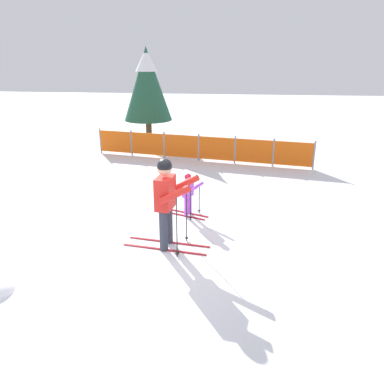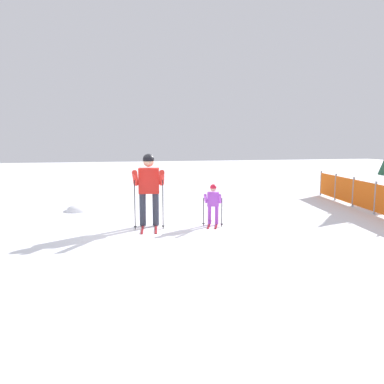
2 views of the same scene
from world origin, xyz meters
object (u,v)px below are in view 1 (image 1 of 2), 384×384
Objects in this scene: safety_fence at (199,147)px; conifer_far at (147,83)px; skier_child at (189,192)px; skier_adult at (167,196)px.

safety_fence is 1.98× the size of conifer_far.
skier_child is 0.26× the size of conifer_far.
conifer_far is at bearing 126.27° from safety_fence.
conifer_far is (-2.51, 3.43, 1.87)m from safety_fence.
conifer_far reaches higher than safety_fence.
conifer_far reaches higher than skier_adult.
skier_adult is 10.07m from conifer_far.
skier_adult is 1.74× the size of skier_child.
skier_child is at bearing -87.01° from safety_fence.
conifer_far is (-2.56, 9.65, 1.30)m from skier_adult.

